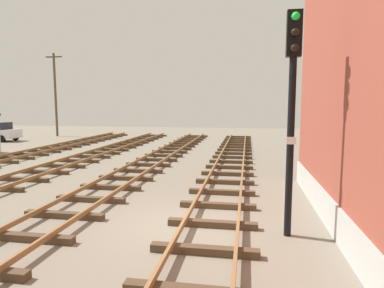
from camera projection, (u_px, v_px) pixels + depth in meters
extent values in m
plane|color=slate|center=(187.00, 225.00, 9.37)|extent=(80.00, 80.00, 0.00)
cube|color=#4C3826|center=(204.00, 250.00, 7.56)|extent=(2.50, 0.24, 0.18)
cube|color=#4C3826|center=(212.00, 224.00, 9.24)|extent=(2.50, 0.24, 0.18)
cube|color=#4C3826|center=(218.00, 206.00, 10.92)|extent=(2.50, 0.24, 0.18)
cube|color=#4C3826|center=(222.00, 192.00, 12.60)|extent=(2.50, 0.24, 0.18)
cube|color=#4C3826|center=(225.00, 182.00, 14.27)|extent=(2.50, 0.24, 0.18)
cube|color=#4C3826|center=(227.00, 174.00, 15.95)|extent=(2.50, 0.24, 0.18)
cube|color=#4C3826|center=(229.00, 167.00, 17.63)|extent=(2.50, 0.24, 0.18)
cube|color=#4C3826|center=(231.00, 162.00, 19.30)|extent=(2.50, 0.24, 0.18)
cube|color=#4C3826|center=(232.00, 157.00, 20.98)|extent=(2.50, 0.24, 0.18)
cube|color=#4C3826|center=(233.00, 153.00, 22.66)|extent=(2.50, 0.24, 0.18)
cube|color=#4C3826|center=(234.00, 150.00, 24.34)|extent=(2.50, 0.24, 0.18)
cube|color=#4C3826|center=(235.00, 147.00, 26.01)|extent=(2.50, 0.24, 0.18)
cube|color=#4C3826|center=(236.00, 145.00, 27.69)|extent=(2.50, 0.24, 0.18)
cube|color=#4C3826|center=(237.00, 142.00, 29.37)|extent=(2.50, 0.24, 0.18)
cube|color=#4C3826|center=(237.00, 140.00, 31.04)|extent=(2.50, 0.24, 0.18)
cube|color=#4C3826|center=(238.00, 138.00, 32.72)|extent=(2.50, 0.24, 0.18)
cube|color=#4C3826|center=(238.00, 137.00, 34.40)|extent=(2.50, 0.24, 0.18)
cube|color=olive|center=(187.00, 217.00, 9.34)|extent=(0.08, 53.08, 0.14)
cube|color=olive|center=(238.00, 220.00, 9.10)|extent=(0.08, 53.08, 0.14)
cube|color=#4C3826|center=(27.00, 237.00, 8.30)|extent=(2.50, 0.24, 0.18)
cube|color=#4C3826|center=(64.00, 215.00, 9.98)|extent=(2.50, 0.24, 0.18)
cube|color=#4C3826|center=(91.00, 199.00, 11.65)|extent=(2.50, 0.24, 0.18)
cube|color=#4C3826|center=(111.00, 187.00, 13.33)|extent=(2.50, 0.24, 0.18)
cube|color=#4C3826|center=(126.00, 178.00, 15.01)|extent=(2.50, 0.24, 0.18)
cube|color=#4C3826|center=(138.00, 171.00, 16.68)|extent=(2.50, 0.24, 0.18)
cube|color=#4C3826|center=(148.00, 165.00, 18.36)|extent=(2.50, 0.24, 0.18)
cube|color=#4C3826|center=(157.00, 160.00, 20.04)|extent=(2.50, 0.24, 0.18)
cube|color=#4C3826|center=(164.00, 155.00, 21.72)|extent=(2.50, 0.24, 0.18)
cube|color=#4C3826|center=(170.00, 152.00, 23.39)|extent=(2.50, 0.24, 0.18)
cube|color=#4C3826|center=(175.00, 149.00, 25.07)|extent=(2.50, 0.24, 0.18)
cube|color=#4C3826|center=(180.00, 146.00, 26.75)|extent=(2.50, 0.24, 0.18)
cube|color=#4C3826|center=(184.00, 143.00, 28.42)|extent=(2.50, 0.24, 0.18)
cube|color=#4C3826|center=(187.00, 141.00, 30.10)|extent=(2.50, 0.24, 0.18)
cube|color=#4C3826|center=(190.00, 139.00, 31.78)|extent=(2.50, 0.24, 0.18)
cube|color=#4C3826|center=(193.00, 138.00, 33.45)|extent=(2.50, 0.24, 0.18)
cube|color=#4C3826|center=(196.00, 136.00, 35.13)|extent=(2.50, 0.24, 0.18)
cube|color=olive|center=(42.00, 209.00, 10.07)|extent=(0.08, 53.08, 0.14)
cube|color=olive|center=(86.00, 211.00, 9.84)|extent=(0.08, 53.08, 0.14)
cube|color=#4C3826|center=(22.00, 179.00, 14.77)|extent=(2.50, 0.24, 0.18)
cube|color=#4C3826|center=(45.00, 172.00, 16.40)|extent=(2.50, 0.24, 0.18)
cube|color=#4C3826|center=(63.00, 166.00, 18.02)|extent=(2.50, 0.24, 0.18)
cube|color=#4C3826|center=(78.00, 161.00, 19.64)|extent=(2.50, 0.24, 0.18)
cube|color=#4C3826|center=(91.00, 157.00, 21.27)|extent=(2.50, 0.24, 0.18)
cube|color=#4C3826|center=(102.00, 153.00, 22.89)|extent=(2.50, 0.24, 0.18)
cube|color=#4C3826|center=(112.00, 150.00, 24.52)|extent=(2.50, 0.24, 0.18)
cube|color=#4C3826|center=(120.00, 147.00, 26.14)|extent=(2.50, 0.24, 0.18)
cube|color=#4C3826|center=(128.00, 144.00, 27.77)|extent=(2.50, 0.24, 0.18)
cube|color=#4C3826|center=(135.00, 142.00, 29.39)|extent=(2.50, 0.24, 0.18)
cube|color=#4C3826|center=(140.00, 140.00, 31.02)|extent=(2.50, 0.24, 0.18)
cube|color=#4C3826|center=(146.00, 138.00, 32.64)|extent=(2.50, 0.24, 0.18)
cube|color=#4C3826|center=(151.00, 137.00, 34.27)|extent=(2.50, 0.24, 0.18)
cube|color=#4C3826|center=(155.00, 135.00, 35.89)|extent=(2.50, 0.24, 0.18)
cube|color=#4C3826|center=(16.00, 158.00, 20.83)|extent=(2.50, 0.24, 0.18)
cube|color=#4C3826|center=(31.00, 154.00, 22.27)|extent=(2.50, 0.24, 0.18)
cube|color=#4C3826|center=(44.00, 151.00, 23.72)|extent=(2.50, 0.24, 0.18)
cube|color=#4C3826|center=(56.00, 148.00, 25.16)|extent=(2.50, 0.24, 0.18)
cube|color=#4C3826|center=(66.00, 146.00, 26.61)|extent=(2.50, 0.24, 0.18)
cube|color=#4C3826|center=(76.00, 144.00, 28.05)|extent=(2.50, 0.24, 0.18)
cube|color=#4C3826|center=(84.00, 142.00, 29.49)|extent=(2.50, 0.24, 0.18)
cube|color=#4C3826|center=(92.00, 140.00, 30.94)|extent=(2.50, 0.24, 0.18)
cube|color=#4C3826|center=(99.00, 139.00, 32.38)|extent=(2.50, 0.24, 0.18)
cube|color=#4C3826|center=(105.00, 137.00, 33.83)|extent=(2.50, 0.24, 0.18)
cube|color=#4C3826|center=(111.00, 136.00, 35.27)|extent=(2.50, 0.24, 0.18)
cube|color=#4C3826|center=(116.00, 135.00, 36.72)|extent=(2.50, 0.24, 0.18)
cylinder|color=black|center=(290.00, 149.00, 8.39)|extent=(0.18, 0.18, 4.55)
cube|color=black|center=(294.00, 34.00, 8.06)|extent=(0.36, 0.24, 1.10)
sphere|color=#19E53F|center=(296.00, 16.00, 7.84)|extent=(0.20, 0.20, 0.20)
sphere|color=black|center=(295.00, 32.00, 7.88)|extent=(0.20, 0.20, 0.20)
sphere|color=black|center=(295.00, 48.00, 7.93)|extent=(0.20, 0.20, 0.20)
cube|color=white|center=(291.00, 141.00, 8.23)|extent=(0.24, 0.03, 0.18)
cube|color=#B2B2AD|center=(356.00, 249.00, 6.78)|extent=(0.08, 16.34, 0.90)
cylinder|color=black|center=(15.00, 137.00, 31.74)|extent=(0.64, 0.24, 0.64)
cylinder|color=black|center=(2.00, 139.00, 29.98)|extent=(0.64, 0.24, 0.64)
cylinder|color=brown|center=(55.00, 95.00, 35.54)|extent=(0.24, 0.24, 8.80)
cube|color=#4C3D2D|center=(54.00, 57.00, 35.07)|extent=(1.80, 0.12, 0.12)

